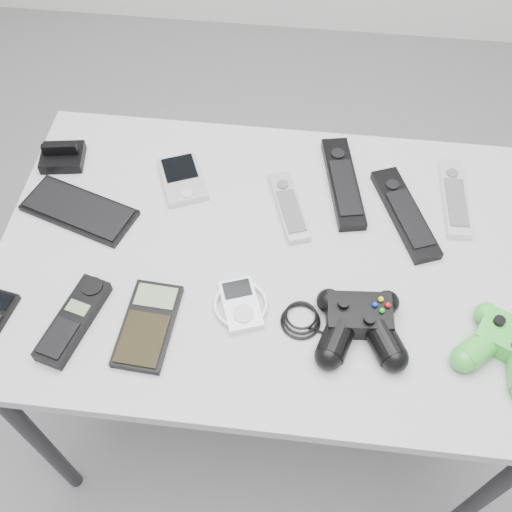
# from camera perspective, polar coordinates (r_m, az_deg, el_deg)

# --- Properties ---
(floor) EXTENTS (3.50, 3.50, 0.00)m
(floor) POSITION_cam_1_polar(r_m,az_deg,el_deg) (1.77, -0.40, -12.81)
(floor) COLOR slate
(floor) RESTS_ON ground
(desk) EXTENTS (1.06, 0.68, 0.71)m
(desk) POSITION_cam_1_polar(r_m,az_deg,el_deg) (1.19, 1.78, -1.55)
(desk) COLOR gray
(desk) RESTS_ON floor
(pda_keyboard) EXTENTS (0.24, 0.16, 0.01)m
(pda_keyboard) POSITION_cam_1_polar(r_m,az_deg,el_deg) (1.24, -16.50, 4.24)
(pda_keyboard) COLOR black
(pda_keyboard) RESTS_ON desk
(dock_bracket) EXTENTS (0.10, 0.09, 0.05)m
(dock_bracket) POSITION_cam_1_polar(r_m,az_deg,el_deg) (1.33, -18.07, 9.30)
(dock_bracket) COLOR black
(dock_bracket) RESTS_ON desk
(pda) EXTENTS (0.12, 0.15, 0.02)m
(pda) POSITION_cam_1_polar(r_m,az_deg,el_deg) (1.25, -7.02, 7.31)
(pda) COLOR #B2B2B9
(pda) RESTS_ON desk
(remote_silver_a) EXTENTS (0.10, 0.18, 0.02)m
(remote_silver_a) POSITION_cam_1_polar(r_m,az_deg,el_deg) (1.19, 3.14, 4.75)
(remote_silver_a) COLOR #B2B2B9
(remote_silver_a) RESTS_ON desk
(remote_black_a) EXTENTS (0.10, 0.24, 0.02)m
(remote_black_a) POSITION_cam_1_polar(r_m,az_deg,el_deg) (1.24, 8.29, 6.99)
(remote_black_a) COLOR black
(remote_black_a) RESTS_ON desk
(remote_black_b) EXTENTS (0.14, 0.23, 0.02)m
(remote_black_b) POSITION_cam_1_polar(r_m,az_deg,el_deg) (1.22, 14.01, 4.00)
(remote_black_b) COLOR black
(remote_black_b) RESTS_ON desk
(remote_silver_b) EXTENTS (0.05, 0.20, 0.02)m
(remote_silver_b) POSITION_cam_1_polar(r_m,az_deg,el_deg) (1.27, 18.38, 5.31)
(remote_silver_b) COLOR silver
(remote_silver_b) RESTS_ON desk
(cordless_handset) EXTENTS (0.10, 0.18, 0.03)m
(cordless_handset) POSITION_cam_1_polar(r_m,az_deg,el_deg) (1.09, -17.00, -5.85)
(cordless_handset) COLOR black
(cordless_handset) RESTS_ON desk
(calculator) EXTENTS (0.10, 0.17, 0.02)m
(calculator) POSITION_cam_1_polar(r_m,az_deg,el_deg) (1.06, -10.26, -6.49)
(calculator) COLOR black
(calculator) RESTS_ON desk
(mp3_player) EXTENTS (0.13, 0.13, 0.02)m
(mp3_player) POSITION_cam_1_polar(r_m,az_deg,el_deg) (1.06, -1.47, -4.62)
(mp3_player) COLOR white
(mp3_player) RESTS_ON desk
(controller_black) EXTENTS (0.28, 0.19, 0.05)m
(controller_black) POSITION_cam_1_polar(r_m,az_deg,el_deg) (1.04, 9.85, -6.29)
(controller_black) COLOR black
(controller_black) RESTS_ON desk
(controller_green) EXTENTS (0.20, 0.21, 0.05)m
(controller_green) POSITION_cam_1_polar(r_m,az_deg,el_deg) (1.09, 22.77, -7.81)
(controller_green) COLOR green
(controller_green) RESTS_ON desk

